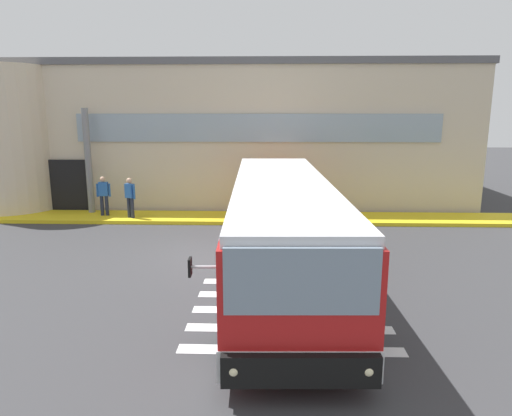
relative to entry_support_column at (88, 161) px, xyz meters
The scene contains 8 objects.
ground_plane 8.62m from the entry_support_column, 40.70° to the right, with size 80.00×90.00×0.02m, color #353538.
bay_paint_stripes 12.90m from the entry_support_column, 49.23° to the right, with size 4.40×3.96×0.01m.
terminal_building 8.43m from the entry_support_column, 48.08° to the left, with size 23.54×13.80×6.75m.
boarding_curb 6.72m from the entry_support_column, ahead, with size 25.74×2.00×0.15m, color yellow.
entry_support_column is the anchor object (origin of this frame).
bus_main_foreground 10.99m from the entry_support_column, 41.78° to the right, with size 3.02×11.82×2.70m.
passenger_near_column 1.66m from the entry_support_column, 37.55° to the right, with size 0.59×0.27×1.68m.
passenger_by_doorway 2.64m from the entry_support_column, 26.32° to the right, with size 0.52×0.38×1.68m.
Camera 1 is at (1.58, -14.06, 4.51)m, focal length 32.13 mm.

